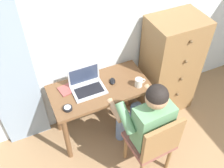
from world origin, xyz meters
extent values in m
cube|color=silver|center=(0.00, 2.20, 1.25)|extent=(4.80, 0.05, 2.50)
cube|color=#8EA3B7|center=(-1.03, 2.13, 1.14)|extent=(0.48, 0.03, 2.27)
cube|color=brown|center=(-0.22, 1.87, 0.71)|extent=(1.05, 0.53, 0.03)
cylinder|color=brown|center=(-0.69, 1.66, 0.34)|extent=(0.06, 0.06, 0.69)
cylinder|color=brown|center=(0.25, 1.66, 0.34)|extent=(0.06, 0.06, 0.69)
cylinder|color=brown|center=(-0.69, 2.07, 0.34)|extent=(0.06, 0.06, 0.69)
cylinder|color=brown|center=(0.25, 2.07, 0.34)|extent=(0.06, 0.06, 0.69)
cube|color=olive|center=(0.71, 1.92, 0.64)|extent=(0.60, 0.45, 1.28)
sphere|color=brown|center=(0.71, 1.68, 0.13)|extent=(0.04, 0.04, 0.04)
sphere|color=brown|center=(0.71, 1.68, 0.38)|extent=(0.04, 0.04, 0.04)
sphere|color=brown|center=(0.71, 1.68, 0.64)|extent=(0.04, 0.04, 0.04)
sphere|color=brown|center=(0.71, 1.68, 0.90)|extent=(0.04, 0.04, 0.04)
sphere|color=brown|center=(0.71, 1.68, 1.15)|extent=(0.04, 0.04, 0.04)
cube|color=#8C5248|center=(0.05, 1.24, 0.43)|extent=(0.44, 0.42, 0.05)
cube|color=olive|center=(0.06, 1.06, 0.67)|extent=(0.42, 0.06, 0.42)
cylinder|color=olive|center=(0.21, 1.41, 0.20)|extent=(0.04, 0.04, 0.41)
cylinder|color=olive|center=(-0.13, 1.39, 0.20)|extent=(0.04, 0.04, 0.41)
cylinder|color=olive|center=(0.23, 1.09, 0.20)|extent=(0.04, 0.04, 0.41)
cylinder|color=#6B84AD|center=(0.13, 1.46, 0.48)|extent=(0.16, 0.41, 0.14)
cylinder|color=#6B84AD|center=(-0.05, 1.45, 0.48)|extent=(0.16, 0.41, 0.14)
cylinder|color=#6B84AD|center=(0.12, 1.66, 0.24)|extent=(0.11, 0.11, 0.48)
cylinder|color=#6B84AD|center=(-0.06, 1.65, 0.24)|extent=(0.11, 0.11, 0.48)
cube|color=#609366|center=(0.05, 1.23, 0.71)|extent=(0.37, 0.22, 0.46)
cylinder|color=#609366|center=(0.26, 1.37, 0.79)|extent=(0.11, 0.30, 0.25)
cylinder|color=#609366|center=(-0.17, 1.35, 0.79)|extent=(0.11, 0.30, 0.25)
cylinder|color=tan|center=(0.25, 1.57, 0.68)|extent=(0.08, 0.27, 0.11)
cylinder|color=tan|center=(-0.18, 1.55, 0.68)|extent=(0.08, 0.27, 0.11)
sphere|color=tan|center=(0.05, 1.24, 1.07)|extent=(0.20, 0.20, 0.20)
sphere|color=black|center=(0.05, 1.24, 1.10)|extent=(0.20, 0.20, 0.20)
cube|color=#B7BABF|center=(-0.34, 1.86, 0.73)|extent=(0.34, 0.24, 0.02)
cube|color=black|center=(-0.34, 1.85, 0.74)|extent=(0.29, 0.16, 0.00)
cube|color=#B7BABF|center=(-0.34, 1.99, 0.85)|extent=(0.34, 0.01, 0.22)
cube|color=#2D3851|center=(-0.34, 1.98, 0.85)|extent=(0.31, 0.00, 0.18)
ellipsoid|color=black|center=(-0.06, 1.88, 0.74)|extent=(0.09, 0.11, 0.03)
cylinder|color=black|center=(-0.61, 1.72, 0.74)|extent=(0.09, 0.09, 0.03)
cylinder|color=silver|center=(-0.61, 1.72, 0.75)|extent=(0.06, 0.06, 0.00)
cube|color=#994742|center=(-0.51, 1.98, 0.73)|extent=(0.23, 0.19, 0.01)
cylinder|color=silver|center=(0.17, 1.72, 0.77)|extent=(0.08, 0.08, 0.09)
torus|color=silver|center=(0.22, 1.72, 0.78)|extent=(0.06, 0.01, 0.06)
camera|label=1|loc=(-0.89, 0.08, 2.66)|focal=41.35mm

